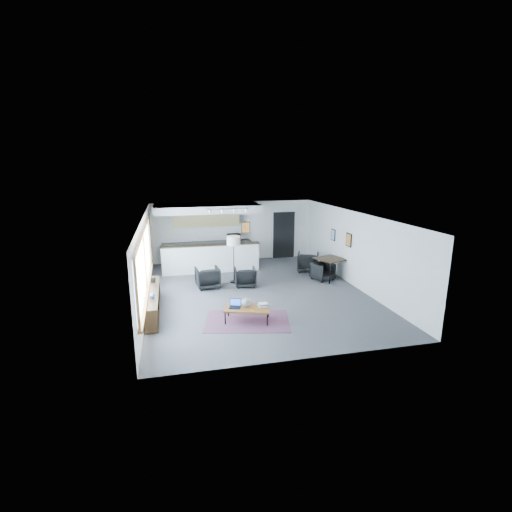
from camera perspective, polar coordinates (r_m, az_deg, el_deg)
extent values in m
cube|color=#49494C|center=(12.47, 0.09, -5.62)|extent=(7.00, 9.00, 0.01)
cube|color=white|center=(11.85, 0.09, 6.36)|extent=(7.00, 9.00, 0.01)
cube|color=silver|center=(16.42, -3.53, 3.83)|extent=(7.00, 0.01, 2.60)
cube|color=silver|center=(7.97, 7.60, -7.26)|extent=(7.00, 0.01, 2.60)
cube|color=silver|center=(11.82, -16.69, -0.71)|extent=(0.01, 9.00, 2.60)
cube|color=silver|center=(13.32, 14.93, 1.02)|extent=(0.01, 9.00, 2.60)
cube|color=#8CBFFF|center=(10.90, -16.83, -0.84)|extent=(0.02, 5.80, 1.55)
cube|color=brown|center=(11.12, -16.39, -4.83)|extent=(0.10, 5.95, 0.06)
cube|color=brown|center=(10.73, -17.02, 3.30)|extent=(0.06, 5.95, 0.06)
cube|color=brown|center=(8.12, -17.84, -5.91)|extent=(0.06, 0.06, 1.60)
cube|color=brown|center=(10.89, -16.73, -0.84)|extent=(0.06, 0.06, 1.60)
cube|color=brown|center=(13.72, -16.08, 2.16)|extent=(0.06, 0.06, 1.60)
cube|color=black|center=(11.04, -15.66, -5.35)|extent=(0.35, 3.00, 0.05)
cube|color=black|center=(11.23, -15.47, -8.10)|extent=(0.35, 3.00, 0.05)
cube|color=black|center=(9.79, -15.86, -9.70)|extent=(0.33, 0.04, 0.55)
cube|color=black|center=(11.13, -15.56, -6.76)|extent=(0.33, 0.04, 0.55)
cube|color=black|center=(12.50, -15.34, -4.46)|extent=(0.33, 0.04, 0.55)
cube|color=#3359A5|center=(9.99, -15.76, -10.18)|extent=(0.18, 0.04, 0.20)
cube|color=silver|center=(10.14, -15.73, -9.74)|extent=(0.18, 0.04, 0.22)
cube|color=maroon|center=(10.29, -15.70, -9.31)|extent=(0.18, 0.04, 0.24)
cube|color=black|center=(10.46, -15.66, -9.05)|extent=(0.18, 0.04, 0.20)
cube|color=#3359A5|center=(10.61, -15.63, -8.65)|extent=(0.18, 0.04, 0.22)
cube|color=silver|center=(10.76, -15.60, -8.26)|extent=(0.18, 0.04, 0.24)
cube|color=maroon|center=(10.93, -15.56, -8.03)|extent=(0.18, 0.04, 0.20)
cube|color=black|center=(11.08, -15.53, -7.66)|extent=(0.18, 0.04, 0.22)
cube|color=#3359A5|center=(11.24, -15.51, -7.30)|extent=(0.18, 0.03, 0.24)
cube|color=silver|center=(11.40, -15.47, -7.09)|extent=(0.18, 0.03, 0.20)
cube|color=maroon|center=(11.56, -15.45, -6.74)|extent=(0.18, 0.03, 0.22)
cube|color=black|center=(11.72, -15.43, -6.41)|extent=(0.18, 0.04, 0.24)
cube|color=black|center=(11.76, -15.56, -3.56)|extent=(0.14, 0.02, 0.18)
sphere|color=#264C99|center=(10.44, -15.70, -5.91)|extent=(0.14, 0.14, 0.14)
cube|color=white|center=(14.67, -6.91, -0.46)|extent=(3.80, 0.25, 1.10)
cube|color=black|center=(14.54, -6.98, 1.68)|extent=(3.85, 0.32, 0.04)
cube|color=white|center=(16.09, -7.48, 0.44)|extent=(3.80, 0.60, 0.90)
cube|color=#2D2D2D|center=(15.99, -7.53, 2.05)|extent=(3.82, 0.62, 0.04)
cube|color=tan|center=(15.96, -7.71, 5.81)|extent=(2.80, 0.35, 0.70)
cube|color=white|center=(15.21, -7.50, 7.32)|extent=(4.20, 1.80, 0.30)
cube|color=black|center=(14.64, -1.59, 4.41)|extent=(0.35, 0.03, 0.45)
cube|color=orange|center=(14.63, -1.58, 4.40)|extent=(0.30, 0.01, 0.40)
cube|color=black|center=(16.91, 4.25, 3.26)|extent=(1.00, 0.12, 2.10)
cube|color=white|center=(16.78, 2.54, 3.19)|extent=(0.06, 0.10, 2.10)
cube|color=white|center=(17.09, 5.91, 3.33)|extent=(0.06, 0.10, 2.10)
cube|color=white|center=(16.76, 4.30, 6.86)|extent=(1.10, 0.10, 0.06)
cube|color=silver|center=(13.89, -4.44, 7.24)|extent=(1.60, 0.04, 0.04)
cylinder|color=silver|center=(13.82, -7.12, 6.80)|extent=(0.07, 0.07, 0.09)
cylinder|color=silver|center=(13.87, -5.26, 6.88)|extent=(0.07, 0.07, 0.09)
cylinder|color=silver|center=(13.94, -3.41, 6.95)|extent=(0.07, 0.07, 0.09)
cylinder|color=silver|center=(14.02, -1.59, 7.01)|extent=(0.07, 0.07, 0.09)
cube|color=black|center=(13.60, 14.08, 2.41)|extent=(0.03, 0.38, 0.48)
cube|color=orange|center=(13.59, 14.02, 2.41)|extent=(0.00, 0.32, 0.42)
cube|color=black|center=(14.75, 11.79, 3.21)|extent=(0.03, 0.34, 0.44)
cube|color=#859FC5|center=(14.75, 11.74, 3.21)|extent=(0.00, 0.28, 0.38)
cube|color=#552E42|center=(10.28, -1.35, -9.93)|extent=(2.54, 1.99, 0.01)
cube|color=brown|center=(10.14, -1.36, -8.03)|extent=(1.36, 0.99, 0.05)
cube|color=black|center=(10.03, -4.76, -9.55)|extent=(0.04, 0.04, 0.36)
cube|color=black|center=(10.54, -4.27, -8.35)|extent=(0.04, 0.04, 0.36)
cube|color=black|center=(9.92, 1.75, -9.78)|extent=(0.04, 0.04, 0.36)
cube|color=black|center=(10.44, 1.90, -8.55)|extent=(0.04, 0.04, 0.36)
cube|color=black|center=(9.89, -1.53, -8.79)|extent=(1.11, 0.38, 0.03)
cube|color=black|center=(10.41, -1.21, -7.60)|extent=(1.11, 0.38, 0.03)
cube|color=black|center=(10.13, -3.26, -7.89)|extent=(0.36, 0.30, 0.02)
cube|color=black|center=(10.19, -3.18, -7.10)|extent=(0.30, 0.15, 0.20)
cube|color=blue|center=(10.18, -3.18, -7.10)|extent=(0.27, 0.13, 0.17)
sphere|color=gray|center=(10.12, -1.54, -7.16)|extent=(0.26, 0.26, 0.26)
cube|color=silver|center=(10.23, 1.13, -7.59)|extent=(0.28, 0.23, 0.03)
cube|color=#3359A5|center=(10.22, 1.13, -7.44)|extent=(0.25, 0.21, 0.03)
cube|color=silver|center=(10.19, 1.11, -7.34)|extent=(0.23, 0.19, 0.03)
cube|color=#E5590C|center=(9.93, -0.66, -8.36)|extent=(0.12, 0.12, 0.01)
imported|color=black|center=(12.92, -7.46, -3.15)|extent=(0.84, 0.79, 0.80)
imported|color=black|center=(12.98, -1.68, -3.10)|extent=(0.77, 0.73, 0.73)
cylinder|color=black|center=(13.54, -3.39, -3.95)|extent=(0.38, 0.38, 0.03)
cylinder|color=black|center=(13.34, -3.43, -0.97)|extent=(0.03, 0.03, 1.44)
cylinder|color=beige|center=(13.15, -3.48, 2.40)|extent=(0.62, 0.62, 0.32)
cube|color=black|center=(13.94, 11.39, -0.44)|extent=(1.22, 1.22, 0.04)
cylinder|color=black|center=(13.47, 11.30, -2.69)|extent=(0.05, 0.05, 0.76)
cylinder|color=black|center=(14.05, 8.89, -1.90)|extent=(0.05, 0.05, 0.76)
cylinder|color=black|center=(14.06, 13.73, -2.13)|extent=(0.05, 0.05, 0.76)
cylinder|color=black|center=(14.61, 11.32, -1.39)|extent=(0.05, 0.05, 0.76)
imported|color=black|center=(13.91, 10.24, -2.43)|extent=(0.74, 0.72, 0.61)
imported|color=black|center=(14.91, 8.00, -1.02)|extent=(0.89, 0.87, 0.71)
imported|color=black|center=(16.10, -3.46, 2.98)|extent=(0.56, 0.31, 0.38)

